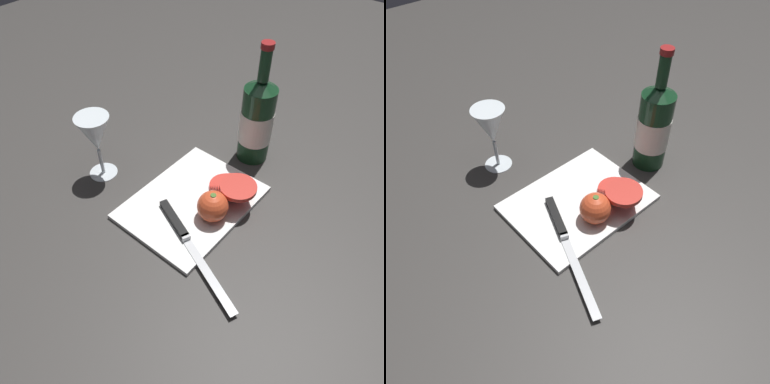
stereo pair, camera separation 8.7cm
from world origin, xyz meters
TOP-DOWN VIEW (x-y plane):
  - ground_plane at (0.00, 0.00)m, footprint 3.00×3.00m
  - cutting_board at (0.09, 0.01)m, footprint 0.32×0.24m
  - wine_bottle at (-0.15, 0.02)m, footprint 0.08×0.08m
  - wine_glass at (0.16, -0.24)m, footprint 0.08×0.08m
  - whole_tomato at (0.10, 0.07)m, footprint 0.07×0.07m
  - knife at (0.18, 0.05)m, footprint 0.14×0.30m
  - tomato_slice_stack_near at (0.02, 0.07)m, footprint 0.11×0.13m

SIDE VIEW (x-z plane):
  - ground_plane at x=0.00m, z-range 0.00..0.00m
  - cutting_board at x=0.09m, z-range 0.00..0.01m
  - knife at x=0.18m, z-range 0.01..0.02m
  - tomato_slice_stack_near at x=0.02m, z-range 0.01..0.07m
  - whole_tomato at x=0.10m, z-range 0.01..0.08m
  - wine_bottle at x=-0.15m, z-range -0.05..0.27m
  - wine_glass at x=0.16m, z-range 0.03..0.21m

